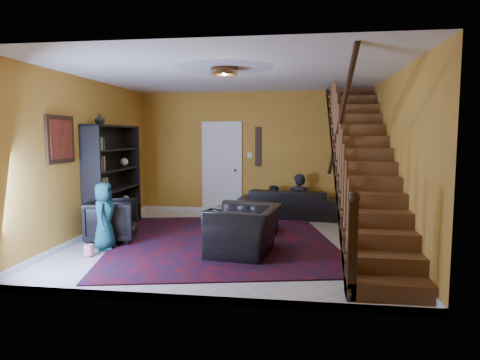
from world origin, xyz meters
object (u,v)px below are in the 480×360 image
object	(u,v)px
armchair_right	(244,230)
coffee_table	(246,218)
sofa	(289,203)
bookshelf	(114,180)
armchair_left	(112,221)

from	to	relation	value
armchair_right	coffee_table	bearing A→B (deg)	-166.49
sofa	armchair_right	bearing A→B (deg)	83.94
sofa	armchair_right	distance (m)	3.11
bookshelf	armchair_right	bearing A→B (deg)	-26.70
bookshelf	sofa	world-z (taller)	bookshelf
sofa	coffee_table	size ratio (longest dim) A/B	1.58
armchair_left	armchair_right	xyz separation A→B (m)	(2.34, -0.45, 0.01)
bookshelf	coffee_table	size ratio (longest dim) A/B	1.46
coffee_table	bookshelf	bearing A→B (deg)	-177.00
bookshelf	armchair_right	size ratio (longest dim) A/B	1.75
bookshelf	armchair_right	world-z (taller)	bookshelf
armchair_right	bookshelf	bearing A→B (deg)	-109.51
sofa	armchair_right	xyz separation A→B (m)	(-0.59, -3.06, 0.05)
armchair_left	coffee_table	world-z (taller)	armchair_left
armchair_right	armchair_left	bearing A→B (deg)	-93.80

